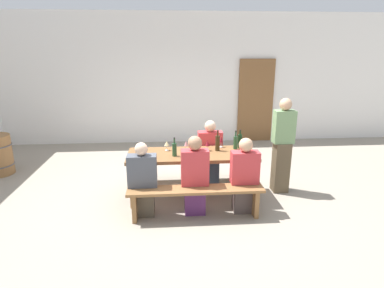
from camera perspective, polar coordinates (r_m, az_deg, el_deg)
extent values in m
plane|color=gray|center=(5.37, 0.00, -9.25)|extent=(24.00, 24.00, 0.00)
cube|color=white|center=(8.31, -1.86, 11.34)|extent=(14.00, 0.20, 3.20)
cube|color=brown|center=(8.54, 11.13, 7.46)|extent=(0.90, 0.06, 2.10)
cube|color=brown|center=(5.10, 0.00, -1.89)|extent=(2.02, 0.76, 0.05)
cylinder|color=brown|center=(4.96, -10.57, -7.38)|extent=(0.07, 0.07, 0.70)
cylinder|color=brown|center=(5.09, 10.83, -6.73)|extent=(0.07, 0.07, 0.70)
cylinder|color=brown|center=(5.54, -9.91, -4.75)|extent=(0.07, 0.07, 0.70)
cylinder|color=brown|center=(5.67, 9.18, -4.24)|extent=(0.07, 0.07, 0.70)
cube|color=olive|center=(4.58, 0.66, -8.04)|extent=(1.92, 0.30, 0.04)
cube|color=olive|center=(4.69, -10.05, -10.76)|extent=(0.06, 0.24, 0.41)
cube|color=olive|center=(4.82, 11.03, -10.01)|extent=(0.06, 0.24, 0.41)
cube|color=olive|center=(5.84, -0.51, -2.57)|extent=(1.92, 0.30, 0.04)
cube|color=olive|center=(5.92, -8.85, -4.80)|extent=(0.06, 0.24, 0.41)
cube|color=olive|center=(6.03, 7.68, -4.36)|extent=(0.06, 0.24, 0.41)
cylinder|color=#234C2D|center=(5.33, 7.64, 0.22)|extent=(0.06, 0.06, 0.21)
cylinder|color=#234C2D|center=(5.29, 7.70, 1.75)|extent=(0.02, 0.02, 0.08)
cylinder|color=black|center=(5.28, 7.72, 2.25)|extent=(0.02, 0.02, 0.01)
cylinder|color=#332814|center=(5.20, 4.51, 0.13)|extent=(0.07, 0.07, 0.25)
cylinder|color=#332814|center=(5.16, 4.55, 1.86)|extent=(0.02, 0.02, 0.08)
cylinder|color=black|center=(5.15, 4.56, 2.36)|extent=(0.03, 0.03, 0.01)
cylinder|color=#143319|center=(5.41, 8.41, 0.51)|extent=(0.07, 0.07, 0.22)
cylinder|color=#143319|center=(5.37, 8.47, 2.02)|extent=(0.03, 0.03, 0.07)
cylinder|color=black|center=(5.36, 8.49, 2.45)|extent=(0.03, 0.03, 0.01)
cylinder|color=#234C2D|center=(4.94, -3.10, -1.01)|extent=(0.07, 0.07, 0.20)
cylinder|color=#234C2D|center=(4.90, -3.13, 0.55)|extent=(0.02, 0.02, 0.08)
cylinder|color=black|center=(4.89, -3.14, 1.05)|extent=(0.03, 0.03, 0.01)
cylinder|color=silver|center=(5.43, 5.12, -0.51)|extent=(0.06, 0.06, 0.01)
cylinder|color=silver|center=(5.42, 5.13, -0.06)|extent=(0.01, 0.01, 0.08)
cone|color=maroon|center=(5.40, 5.15, 0.81)|extent=(0.07, 0.07, 0.09)
cylinder|color=silver|center=(5.22, -1.04, -1.14)|extent=(0.06, 0.06, 0.01)
cylinder|color=silver|center=(5.21, -1.04, -0.72)|extent=(0.01, 0.01, 0.07)
cone|color=#D18C93|center=(5.19, -1.04, 0.13)|extent=(0.06, 0.06, 0.09)
cylinder|color=silver|center=(5.25, -4.46, -1.10)|extent=(0.06, 0.06, 0.01)
cylinder|color=silver|center=(5.23, -4.47, -0.67)|extent=(0.01, 0.01, 0.08)
cone|color=beige|center=(5.21, -4.48, 0.12)|extent=(0.08, 0.08, 0.07)
cylinder|color=silver|center=(5.23, 2.73, -1.14)|extent=(0.06, 0.06, 0.01)
cylinder|color=silver|center=(5.21, 2.74, -0.71)|extent=(0.01, 0.01, 0.08)
cone|color=maroon|center=(5.19, 2.75, 0.16)|extent=(0.08, 0.08, 0.09)
cube|color=#4C4133|center=(4.80, -8.52, -9.73)|extent=(0.31, 0.24, 0.45)
cube|color=#4C515B|center=(4.62, -8.76, -4.66)|extent=(0.41, 0.20, 0.46)
sphere|color=beige|center=(4.52, -8.93, -0.87)|extent=(0.18, 0.18, 0.18)
cube|color=#532657|center=(4.80, 0.52, -9.54)|extent=(0.29, 0.24, 0.45)
cube|color=#C6383D|center=(4.61, 0.53, -4.13)|extent=(0.39, 0.20, 0.52)
sphere|color=#A87A5B|center=(4.50, 0.55, 0.16)|extent=(0.20, 0.20, 0.20)
cube|color=#4C3F3B|center=(4.91, 9.03, -9.14)|extent=(0.30, 0.24, 0.45)
cube|color=#C6383D|center=(4.73, 9.28, -4.08)|extent=(0.40, 0.20, 0.47)
sphere|color=tan|center=(4.63, 9.47, -0.16)|extent=(0.20, 0.20, 0.20)
cube|color=#3C4E62|center=(5.80, 3.10, -4.87)|extent=(0.31, 0.24, 0.45)
cube|color=#C6383D|center=(5.65, 3.17, -0.32)|extent=(0.42, 0.20, 0.51)
sphere|color=beige|center=(5.56, 3.23, 3.16)|extent=(0.19, 0.19, 0.19)
cube|color=brown|center=(5.63, 15.33, -3.93)|extent=(0.25, 0.24, 0.85)
cube|color=#729966|center=(5.44, 15.87, 2.94)|extent=(0.33, 0.20, 0.53)
sphere|color=tan|center=(5.37, 16.17, 6.73)|extent=(0.20, 0.20, 0.20)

